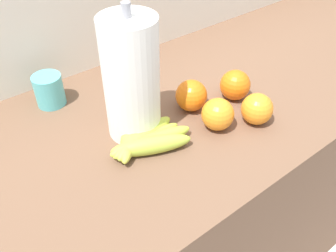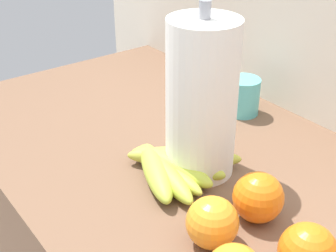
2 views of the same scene
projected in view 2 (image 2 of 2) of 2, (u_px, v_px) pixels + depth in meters
banana_bunch at (171, 166)px, 0.86m from camera, size 0.21×0.22×0.04m
orange_back_left at (258, 197)px, 0.75m from camera, size 0.08×0.08×0.08m
orange_right at (212, 223)px, 0.70m from camera, size 0.08×0.08×0.08m
orange_back_right at (308, 252)px, 0.64m from camera, size 0.08×0.08×0.08m
paper_towel_roll at (202, 100)px, 0.82m from camera, size 0.13×0.13×0.32m
mug at (243, 96)px, 1.07m from camera, size 0.08×0.08×0.09m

